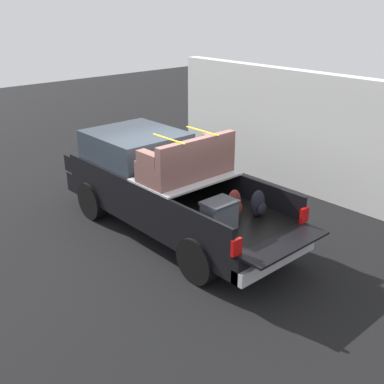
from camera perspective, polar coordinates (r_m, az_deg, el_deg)
ground_plane at (r=10.09m, az=-2.28°, el=-4.82°), size 40.00×40.00×0.00m
pickup_truck at (r=9.97m, az=-3.81°, el=1.00°), size 6.05×2.06×2.23m
building_facade at (r=12.00m, az=14.63°, el=6.64°), size 9.00×0.36×3.01m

